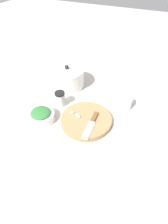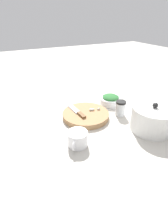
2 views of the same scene
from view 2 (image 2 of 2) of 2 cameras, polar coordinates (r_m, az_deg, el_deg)
The scene contains 8 objects.
ground_plane at distance 1.02m, azimuth 0.54°, elevation -2.93°, with size 5.00×5.00×0.00m, color #B2ADA3.
cutting_board at distance 1.05m, azimuth 0.56°, elevation -0.98°, with size 0.28×0.28×0.03m.
chef_knife at distance 1.04m, azimuth -2.17°, elevation 0.13°, with size 0.04×0.19×0.01m.
garlic_cloves at distance 1.07m, azimuth 3.17°, elevation 0.89°, with size 0.07×0.03×0.01m.
herb_bowl at distance 1.21m, azimuth 8.65°, elevation 4.01°, with size 0.15×0.15×0.07m.
spice_jar at distance 1.08m, azimuth 11.80°, elevation 1.24°, with size 0.06×0.06×0.09m.
coffee_mug at distance 0.83m, azimuth -2.10°, elevation -8.72°, with size 0.10×0.11×0.07m.
stock_pot at distance 0.99m, azimuth 21.42°, elevation -2.00°, with size 0.23×0.23×0.16m.
Camera 2 is at (0.40, 0.77, 0.55)m, focal length 28.00 mm.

